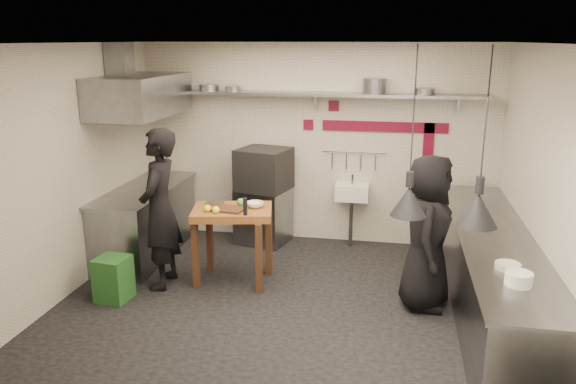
% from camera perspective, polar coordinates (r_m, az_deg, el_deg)
% --- Properties ---
extents(floor, '(5.00, 5.00, 0.00)m').
position_cam_1_polar(floor, '(6.42, -0.04, -10.96)').
color(floor, black).
rests_on(floor, ground).
extents(ceiling, '(5.00, 5.00, 0.00)m').
position_cam_1_polar(ceiling, '(5.76, -0.04, 14.90)').
color(ceiling, beige).
rests_on(ceiling, floor).
extents(wall_back, '(5.00, 0.04, 2.80)m').
position_cam_1_polar(wall_back, '(7.96, 2.80, 4.86)').
color(wall_back, beige).
rests_on(wall_back, floor).
extents(wall_front, '(5.00, 0.04, 2.80)m').
position_cam_1_polar(wall_front, '(3.98, -5.74, -5.97)').
color(wall_front, beige).
rests_on(wall_front, floor).
extents(wall_left, '(0.04, 4.20, 2.80)m').
position_cam_1_polar(wall_left, '(6.84, -21.08, 2.12)').
color(wall_left, beige).
rests_on(wall_left, floor).
extents(wall_right, '(0.04, 4.20, 2.80)m').
position_cam_1_polar(wall_right, '(6.01, 24.10, 0.07)').
color(wall_right, beige).
rests_on(wall_right, floor).
extents(red_band_horiz, '(1.70, 0.02, 0.14)m').
position_cam_1_polar(red_band_horiz, '(7.82, 9.76, 6.55)').
color(red_band_horiz, maroon).
rests_on(red_band_horiz, wall_back).
extents(red_band_vert, '(0.14, 0.02, 1.10)m').
position_cam_1_polar(red_band_vert, '(7.92, 13.95, 2.89)').
color(red_band_vert, maroon).
rests_on(red_band_vert, wall_back).
extents(red_tile_a, '(0.14, 0.02, 0.14)m').
position_cam_1_polar(red_tile_a, '(7.83, 4.67, 8.72)').
color(red_tile_a, maroon).
rests_on(red_tile_a, wall_back).
extents(red_tile_b, '(0.14, 0.02, 0.14)m').
position_cam_1_polar(red_tile_b, '(7.91, 2.09, 6.85)').
color(red_tile_b, maroon).
rests_on(red_tile_b, wall_back).
extents(back_shelf, '(4.60, 0.34, 0.04)m').
position_cam_1_polar(back_shelf, '(7.68, 2.68, 9.90)').
color(back_shelf, slate).
rests_on(back_shelf, wall_back).
extents(shelf_bracket_left, '(0.04, 0.06, 0.24)m').
position_cam_1_polar(shelf_bracket_left, '(8.32, -10.42, 9.39)').
color(shelf_bracket_left, slate).
rests_on(shelf_bracket_left, wall_back).
extents(shelf_bracket_mid, '(0.04, 0.06, 0.24)m').
position_cam_1_polar(shelf_bracket_mid, '(7.84, 2.83, 9.28)').
color(shelf_bracket_mid, slate).
rests_on(shelf_bracket_mid, wall_back).
extents(shelf_bracket_right, '(0.04, 0.06, 0.24)m').
position_cam_1_polar(shelf_bracket_right, '(7.81, 16.93, 8.62)').
color(shelf_bracket_right, slate).
rests_on(shelf_bracket_right, wall_back).
extents(pan_far_left, '(0.34, 0.34, 0.09)m').
position_cam_1_polar(pan_far_left, '(8.02, -8.00, 10.47)').
color(pan_far_left, slate).
rests_on(pan_far_left, back_shelf).
extents(pan_mid_left, '(0.24, 0.24, 0.07)m').
position_cam_1_polar(pan_mid_left, '(7.92, -5.60, 10.41)').
color(pan_mid_left, slate).
rests_on(pan_mid_left, back_shelf).
extents(stock_pot, '(0.40, 0.40, 0.20)m').
position_cam_1_polar(stock_pot, '(7.60, 8.80, 10.60)').
color(stock_pot, slate).
rests_on(stock_pot, back_shelf).
extents(pan_right, '(0.27, 0.27, 0.08)m').
position_cam_1_polar(pan_right, '(7.61, 13.69, 9.90)').
color(pan_right, slate).
rests_on(pan_right, back_shelf).
extents(oven_stand, '(0.79, 0.75, 0.80)m').
position_cam_1_polar(oven_stand, '(8.04, -2.51, -2.38)').
color(oven_stand, slate).
rests_on(oven_stand, floor).
extents(combi_oven, '(0.79, 0.76, 0.58)m').
position_cam_1_polar(combi_oven, '(7.80, -2.47, 2.32)').
color(combi_oven, black).
rests_on(combi_oven, oven_stand).
extents(oven_door, '(0.44, 0.14, 0.46)m').
position_cam_1_polar(oven_door, '(7.58, -2.71, 1.92)').
color(oven_door, maroon).
rests_on(oven_door, combi_oven).
extents(oven_glass, '(0.32, 0.10, 0.34)m').
position_cam_1_polar(oven_glass, '(7.55, -3.01, 1.87)').
color(oven_glass, black).
rests_on(oven_glass, oven_door).
extents(hand_sink, '(0.46, 0.34, 0.22)m').
position_cam_1_polar(hand_sink, '(7.87, 6.53, 0.02)').
color(hand_sink, silver).
rests_on(hand_sink, wall_back).
extents(sink_tap, '(0.03, 0.03, 0.14)m').
position_cam_1_polar(sink_tap, '(7.82, 6.57, 1.29)').
color(sink_tap, slate).
rests_on(sink_tap, hand_sink).
extents(sink_drain, '(0.06, 0.06, 0.66)m').
position_cam_1_polar(sink_drain, '(7.96, 6.41, -3.12)').
color(sink_drain, slate).
rests_on(sink_drain, floor).
extents(utensil_rail, '(0.90, 0.02, 0.02)m').
position_cam_1_polar(utensil_rail, '(7.88, 6.73, 4.07)').
color(utensil_rail, slate).
rests_on(utensil_rail, wall_back).
extents(counter_right, '(0.70, 3.80, 0.90)m').
position_cam_1_polar(counter_right, '(6.23, 19.99, -8.23)').
color(counter_right, slate).
rests_on(counter_right, floor).
extents(counter_right_top, '(0.76, 3.90, 0.03)m').
position_cam_1_polar(counter_right_top, '(6.07, 20.38, -4.19)').
color(counter_right_top, slate).
rests_on(counter_right_top, counter_right).
extents(plate_stack, '(0.25, 0.25, 0.11)m').
position_cam_1_polar(plate_stack, '(4.90, 22.38, -8.16)').
color(plate_stack, silver).
rests_on(plate_stack, counter_right_top).
extents(small_bowl_right, '(0.28, 0.28, 0.05)m').
position_cam_1_polar(small_bowl_right, '(5.21, 21.43, -7.01)').
color(small_bowl_right, silver).
rests_on(small_bowl_right, counter_right_top).
extents(counter_left, '(0.70, 1.90, 0.90)m').
position_cam_1_polar(counter_left, '(7.82, -14.24, -3.00)').
color(counter_left, slate).
rests_on(counter_left, floor).
extents(counter_left_top, '(0.76, 2.00, 0.03)m').
position_cam_1_polar(counter_left_top, '(7.69, -14.47, 0.30)').
color(counter_left_top, slate).
rests_on(counter_left_top, counter_left).
extents(extractor_hood, '(0.78, 1.60, 0.50)m').
position_cam_1_polar(extractor_hood, '(7.45, -14.75, 9.49)').
color(extractor_hood, slate).
rests_on(extractor_hood, ceiling).
extents(hood_duct, '(0.28, 0.28, 0.50)m').
position_cam_1_polar(hood_duct, '(7.54, -16.72, 12.47)').
color(hood_duct, slate).
rests_on(hood_duct, ceiling).
extents(green_bin, '(0.37, 0.37, 0.50)m').
position_cam_1_polar(green_bin, '(6.64, -17.32, -8.40)').
color(green_bin, '#225623').
rests_on(green_bin, floor).
extents(prep_table, '(1.03, 0.81, 0.92)m').
position_cam_1_polar(prep_table, '(6.76, -5.59, -5.40)').
color(prep_table, brown).
rests_on(prep_table, floor).
extents(cutting_board, '(0.41, 0.32, 0.02)m').
position_cam_1_polar(cutting_board, '(6.55, -6.11, -1.73)').
color(cutting_board, '#492A1A').
rests_on(cutting_board, prep_table).
extents(pepper_mill, '(0.05, 0.05, 0.20)m').
position_cam_1_polar(pepper_mill, '(6.32, -4.37, -1.48)').
color(pepper_mill, black).
rests_on(pepper_mill, prep_table).
extents(lemon_a, '(0.11, 0.11, 0.08)m').
position_cam_1_polar(lemon_a, '(6.51, -8.19, -1.65)').
color(lemon_a, '#F4FF2D').
rests_on(lemon_a, prep_table).
extents(lemon_b, '(0.10, 0.10, 0.08)m').
position_cam_1_polar(lemon_b, '(6.44, -7.34, -1.82)').
color(lemon_b, '#F4FF2D').
rests_on(lemon_b, prep_table).
extents(veg_ball, '(0.10, 0.10, 0.10)m').
position_cam_1_polar(veg_ball, '(6.66, -4.81, -1.06)').
color(veg_ball, green).
rests_on(veg_ball, prep_table).
extents(steel_tray, '(0.20, 0.14, 0.03)m').
position_cam_1_polar(steel_tray, '(6.78, -7.45, -1.15)').
color(steel_tray, slate).
rests_on(steel_tray, prep_table).
extents(bowl, '(0.22, 0.22, 0.06)m').
position_cam_1_polar(bowl, '(6.62, -3.36, -1.30)').
color(bowl, silver).
rests_on(bowl, prep_table).
extents(heat_lamp_near, '(0.35, 0.35, 1.51)m').
position_cam_1_polar(heat_lamp_near, '(5.05, 12.55, 5.85)').
color(heat_lamp_near, black).
rests_on(heat_lamp_near, ceiling).
extents(heat_lamp_far, '(0.38, 0.38, 1.44)m').
position_cam_1_polar(heat_lamp_far, '(4.70, 19.31, 5.11)').
color(heat_lamp_far, black).
rests_on(heat_lamp_far, ceiling).
extents(chef_left, '(0.50, 0.72, 1.88)m').
position_cam_1_polar(chef_left, '(6.64, -12.89, -1.72)').
color(chef_left, black).
rests_on(chef_left, floor).
extents(chef_right, '(0.61, 0.87, 1.69)m').
position_cam_1_polar(chef_right, '(6.17, 13.97, -4.04)').
color(chef_right, black).
rests_on(chef_right, floor).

